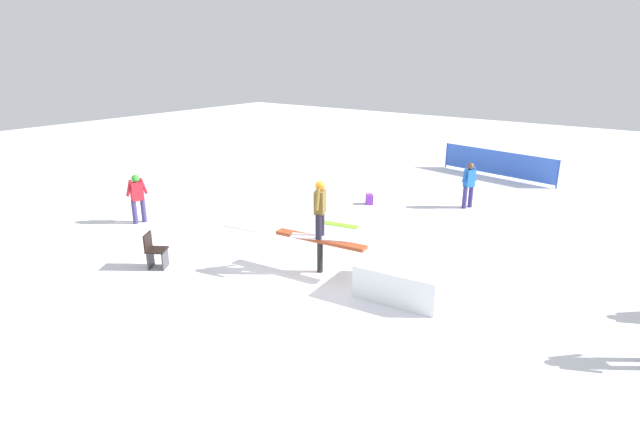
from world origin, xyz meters
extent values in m
plane|color=white|center=(0.00, 0.00, 0.00)|extent=(60.00, 60.00, 0.00)
cylinder|color=black|center=(0.00, 0.00, 0.39)|extent=(0.14, 0.14, 0.77)
cube|color=#A53F1E|center=(0.00, 0.00, 0.81)|extent=(2.34, 0.52, 0.08)
cube|color=white|center=(-2.11, -0.22, 0.36)|extent=(1.95, 1.68, 0.71)
cube|color=white|center=(0.00, 0.00, 0.87)|extent=(1.40, 0.79, 0.03)
cylinder|color=#211D2D|center=(0.05, -0.13, 1.18)|extent=(0.15, 0.15, 0.58)
cylinder|color=#211D2D|center=(-0.05, 0.13, 1.18)|extent=(0.15, 0.15, 0.58)
cube|color=brown|center=(0.00, 0.00, 1.73)|extent=(0.33, 0.40, 0.53)
cylinder|color=brown|center=(0.08, -0.20, 1.85)|extent=(0.20, 0.32, 0.49)
cylinder|color=brown|center=(-0.08, 0.20, 1.85)|extent=(0.20, 0.32, 0.49)
sphere|color=orange|center=(0.00, 0.00, 2.11)|extent=(0.22, 0.22, 0.22)
cylinder|color=#3E376F|center=(6.59, 0.50, 0.36)|extent=(0.14, 0.14, 0.71)
cylinder|color=#3E376F|center=(6.52, 0.24, 0.36)|extent=(0.14, 0.14, 0.71)
cube|color=red|center=(6.56, 0.37, 0.99)|extent=(0.30, 0.39, 0.57)
cylinder|color=red|center=(6.62, 0.57, 1.12)|extent=(0.15, 0.23, 0.50)
cylinder|color=red|center=(6.49, 0.16, 1.12)|extent=(0.15, 0.23, 0.50)
sphere|color=green|center=(6.56, 0.37, 1.39)|extent=(0.22, 0.22, 0.22)
cylinder|color=navy|center=(-0.87, -6.93, 0.36)|extent=(0.15, 0.15, 0.73)
cylinder|color=navy|center=(-0.98, -7.17, 0.36)|extent=(0.15, 0.15, 0.73)
cube|color=blue|center=(-0.92, -7.05, 1.01)|extent=(0.33, 0.40, 0.57)
cylinder|color=blue|center=(-0.84, -6.85, 1.14)|extent=(0.16, 0.23, 0.51)
cylinder|color=blue|center=(-1.01, -7.25, 1.14)|extent=(0.16, 0.23, 0.51)
sphere|color=brown|center=(-0.92, -7.05, 1.41)|extent=(0.22, 0.22, 0.22)
cube|color=white|center=(3.71, -1.13, 0.01)|extent=(1.29, 0.47, 0.02)
cube|color=#8EDA2C|center=(1.53, -3.04, 0.01)|extent=(1.27, 0.51, 0.02)
cube|color=#3F3F44|center=(3.14, 2.02, 0.22)|extent=(0.24, 0.35, 0.44)
cube|color=#3F3F44|center=(3.44, 2.22, 0.22)|extent=(0.24, 0.35, 0.44)
cube|color=black|center=(3.29, 2.12, 0.46)|extent=(0.61, 0.61, 0.04)
cube|color=black|center=(3.45, 2.23, 0.68)|extent=(0.27, 0.39, 0.40)
cube|color=purple|center=(1.92, -5.46, 0.17)|extent=(0.36, 0.37, 0.34)
cylinder|color=blue|center=(-2.78, -11.44, 0.55)|extent=(0.06, 0.06, 1.10)
cylinder|color=blue|center=(2.09, -12.43, 0.55)|extent=(0.06, 0.06, 1.10)
cube|color=blue|center=(-0.34, -11.94, 0.61)|extent=(4.87, 1.00, 0.99)
camera|label=1|loc=(-6.41, 8.72, 4.97)|focal=28.00mm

